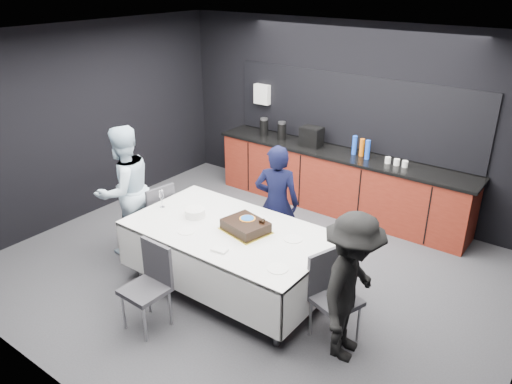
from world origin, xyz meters
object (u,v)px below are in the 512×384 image
Objects in this scene: cake_assembly at (246,226)px; person_left at (125,190)px; chair_near at (150,280)px; chair_right at (331,290)px; champagne_flute at (161,195)px; plate_stack at (195,213)px; person_right at (351,288)px; party_table at (230,239)px; person_center at (277,204)px; chair_left at (157,212)px.

person_left is at bearing -174.71° from cake_assembly.
chair_near is 1.69m from person_left.
chair_near is (-1.57, -0.96, 0.00)m from chair_right.
cake_assembly reaches higher than chair_right.
chair_right is (2.34, 0.03, -0.40)m from champagne_flute.
plate_stack is at bearing -173.73° from cake_assembly.
chair_near is at bearing -148.66° from chair_right.
plate_stack is 1.14m from person_left.
person_right is (3.26, -0.08, -0.09)m from person_left.
chair_near reaches higher than party_table.
chair_right is at bearing -1.56° from party_table.
person_center is at bearing 58.18° from plate_stack.
chair_near is at bearing 56.40° from person_center.
champagne_flute is 0.24× the size of chair_right.
cake_assembly is (0.18, 0.06, 0.20)m from party_table.
person_left reaches higher than cake_assembly.
party_table is at bearing 178.44° from chair_right.
chair_left is at bearing 134.40° from chair_near.
person_left is (-1.83, -0.17, 0.01)m from cake_assembly.
person_left is (-0.31, -0.23, 0.31)m from chair_left.
person_left is at bearing 80.53° from person_right.
cake_assembly is 1.55m from chair_left.
party_table is at bearing -160.58° from cake_assembly.
plate_stack is at bearing 5.92° from champagne_flute.
cake_assembly is at bearing -2.35° from chair_left.
cake_assembly is 2.42× the size of plate_stack.
person_right is at bearing -2.57° from champagne_flute.
plate_stack is at bearing -178.65° from party_table.
chair_left is 0.54× the size of person_left.
cake_assembly reaches higher than chair_left.
champagne_flute is (-1.19, -0.13, 0.10)m from cake_assembly.
person_left is (-1.41, 0.89, 0.31)m from chair_near.
chair_right is 1.84m from chair_near.
champagne_flute is 0.15× the size of person_center.
chair_near is (0.77, -0.93, -0.40)m from champagne_flute.
champagne_flute is 0.24× the size of chair_near.
person_right is at bearing 92.27° from person_left.
plate_stack is 1.05m from person_center.
cake_assembly reaches higher than party_table.
plate_stack is 2.12m from person_right.
person_center is (1.05, 0.94, -0.17)m from champagne_flute.
person_right reaches higher than plate_stack.
person_left reaches higher than plate_stack.
plate_stack is 0.89m from chair_left.
party_table is 1.33m from chair_right.
champagne_flute is 0.65m from person_left.
chair_right is 3.00m from person_left.
chair_left is (-0.33, 0.19, -0.40)m from champagne_flute.
person_left is at bearing -143.61° from chair_left.
person_center reaches higher than person_right.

